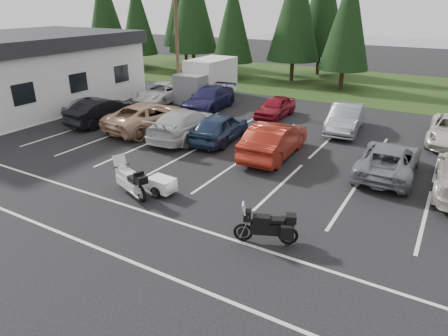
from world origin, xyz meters
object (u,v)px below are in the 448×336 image
utility_pole (177,34)px  cargo_trailer (162,186)px  car_near_4 (220,127)px  touring_motorcycle (130,177)px  car_near_2 (149,116)px  car_near_1 (103,111)px  building (16,71)px  car_near_3 (186,124)px  car_near_5 (274,140)px  car_far_2 (275,107)px  box_truck (204,80)px  car_far_1 (209,99)px  car_near_0 (91,106)px  adventure_motorcycle (266,224)px  car_far_0 (161,93)px  car_far_3 (346,118)px

utility_pole → cargo_trailer: size_ratio=6.04×
car_near_4 → touring_motorcycle: 7.27m
car_near_2 → car_near_1: bearing=12.9°
building → touring_motorcycle: (16.47, -6.67, -1.74)m
car_near_3 → car_near_1: bearing=-1.8°
car_near_3 → car_near_5: size_ratio=1.07×
car_near_1 → car_far_2: car_near_1 is taller
box_truck → cargo_trailer: bearing=-62.7°
car_far_1 → cargo_trailer: car_far_1 is taller
car_near_0 → car_near_5: 13.34m
box_truck → cargo_trailer: size_ratio=3.76×
touring_motorcycle → adventure_motorcycle: touring_motorcycle is taller
car_far_1 → car_far_2: bearing=1.7°
car_near_2 → touring_motorcycle: 8.54m
adventure_motorcycle → cargo_trailer: bearing=145.7°
box_truck → car_near_1: (-1.71, -8.65, -0.67)m
car_near_4 → cargo_trailer: car_near_4 is taller
box_truck → car_far_2: 7.14m
car_near_0 → adventure_motorcycle: (16.17, -7.78, 0.02)m
car_far_0 → touring_motorcycle: (8.62, -12.68, 0.01)m
building → car_near_1: 8.46m
car_near_2 → car_far_1: size_ratio=1.08×
car_far_0 → adventure_motorcycle: bearing=-47.3°
car_near_0 → car_far_3: (15.23, 5.07, 0.11)m
building → car_far_2: (16.80, 6.48, -1.79)m
car_far_1 → car_near_5: bearing=-43.4°
car_far_0 → car_far_3: size_ratio=1.08×
box_truck → car_far_2: bearing=-16.6°
utility_pole → car_far_0: bearing=-94.3°
building → car_near_1: size_ratio=3.29×
car_far_0 → cargo_trailer: size_ratio=3.39×
car_near_0 → car_near_3: car_near_3 is taller
car_near_0 → car_far_3: 16.05m
car_near_0 → car_near_4: bearing=176.0°
car_near_2 → car_near_5: bearing=-177.4°
car_near_4 → car_near_0: bearing=-5.6°
building → utility_pole: 11.53m
car_far_2 → cargo_trailer: car_far_2 is taller
box_truck → car_far_3: size_ratio=1.20×
utility_pole → car_near_4: bearing=-42.2°
utility_pole → car_far_1: utility_pole is taller
utility_pole → car_near_0: utility_pole is taller
car_far_2 → car_near_4: bearing=-95.2°
box_truck → adventure_motorcycle: size_ratio=2.52×
car_far_0 → car_near_5: bearing=-32.6°
car_near_5 → cargo_trailer: size_ratio=3.39×
car_near_3 → car_near_4: bearing=-171.3°
car_near_0 → building: bearing=2.6°
car_near_2 → adventure_motorcycle: size_ratio=2.55×
car_near_2 → touring_motorcycle: (4.93, -6.98, -0.07)m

